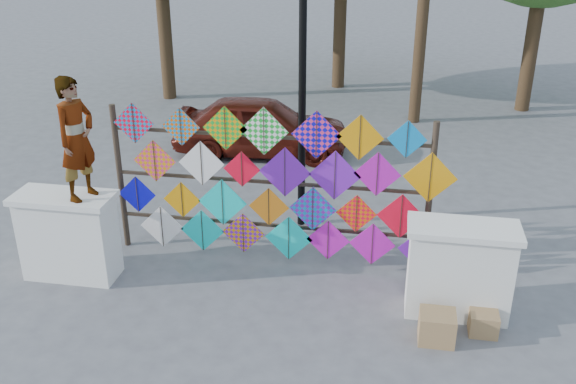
% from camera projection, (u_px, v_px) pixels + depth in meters
% --- Properties ---
extents(ground, '(80.00, 80.00, 0.00)m').
position_uv_depth(ground, '(259.00, 285.00, 9.11)').
color(ground, slate).
rests_on(ground, ground).
extents(parapet_left, '(1.40, 0.65, 1.28)m').
position_uv_depth(parapet_left, '(69.00, 235.00, 9.09)').
color(parapet_left, white).
rests_on(parapet_left, ground).
extents(parapet_right, '(1.40, 0.65, 1.28)m').
position_uv_depth(parapet_right, '(459.00, 270.00, 8.24)').
color(parapet_right, white).
rests_on(parapet_right, ground).
extents(kite_rack, '(4.99, 0.24, 2.40)m').
position_uv_depth(kite_rack, '(276.00, 187.00, 9.25)').
color(kite_rack, '#30241A').
rests_on(kite_rack, ground).
extents(vendor_woman, '(0.57, 0.70, 1.68)m').
position_uv_depth(vendor_woman, '(76.00, 139.00, 8.43)').
color(vendor_woman, '#99999E').
rests_on(vendor_woman, parapet_left).
extents(sedan, '(3.79, 1.76, 1.26)m').
position_uv_depth(sedan, '(261.00, 126.00, 13.64)').
color(sedan, '#50150D').
rests_on(sedan, ground).
extents(lamppost, '(0.28, 0.28, 4.46)m').
position_uv_depth(lamppost, '(302.00, 66.00, 9.75)').
color(lamppost, black).
rests_on(lamppost, ground).
extents(cardboard_box_near, '(0.44, 0.39, 0.39)m').
position_uv_depth(cardboard_box_near, '(437.00, 327.00, 7.88)').
color(cardboard_box_near, '#A88951').
rests_on(cardboard_box_near, ground).
extents(cardboard_box_far, '(0.35, 0.32, 0.30)m').
position_uv_depth(cardboard_box_far, '(483.00, 323.00, 8.03)').
color(cardboard_box_far, '#A88951').
rests_on(cardboard_box_far, ground).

